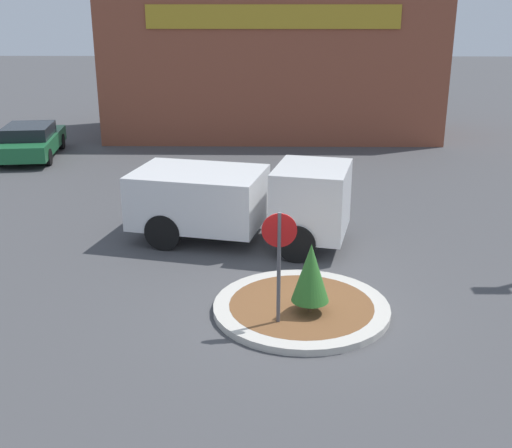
{
  "coord_description": "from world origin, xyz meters",
  "views": [
    {
      "loc": [
        -0.7,
        -11.19,
        5.7
      ],
      "look_at": [
        -0.9,
        1.58,
        1.23
      ],
      "focal_mm": 45.0,
      "sensor_mm": 36.0,
      "label": 1
    }
  ],
  "objects": [
    {
      "name": "storefront_building",
      "position": [
        -0.45,
        17.78,
        2.96
      ],
      "size": [
        14.08,
        6.07,
        5.91
      ],
      "color": "brown",
      "rests_on": "ground_plane"
    },
    {
      "name": "traffic_island",
      "position": [
        0.0,
        0.0,
        0.07
      ],
      "size": [
        3.42,
        3.42,
        0.14
      ],
      "color": "#BCB7AD",
      "rests_on": "ground_plane"
    },
    {
      "name": "utility_truck",
      "position": [
        -1.31,
        3.85,
        1.09
      ],
      "size": [
        5.59,
        3.26,
        2.01
      ],
      "rotation": [
        0.0,
        0.0,
        -0.22
      ],
      "color": "silver",
      "rests_on": "ground_plane"
    },
    {
      "name": "stop_sign",
      "position": [
        -0.46,
        -0.69,
        1.53
      ],
      "size": [
        0.62,
        0.07,
        2.24
      ],
      "color": "#4C4C51",
      "rests_on": "ground_plane"
    },
    {
      "name": "island_shrub",
      "position": [
        0.14,
        -0.3,
        0.94
      ],
      "size": [
        0.71,
        0.71,
        1.36
      ],
      "color": "brown",
      "rests_on": "traffic_island"
    },
    {
      "name": "parked_sedan_green",
      "position": [
        -9.65,
        12.71,
        0.65
      ],
      "size": [
        2.42,
        4.65,
        1.28
      ],
      "rotation": [
        0.0,
        0.0,
        1.7
      ],
      "color": "#1E6638",
      "rests_on": "ground_plane"
    },
    {
      "name": "ground_plane",
      "position": [
        0.0,
        0.0,
        0.0
      ],
      "size": [
        120.0,
        120.0,
        0.0
      ],
      "primitive_type": "plane",
      "color": "#474749"
    }
  ]
}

